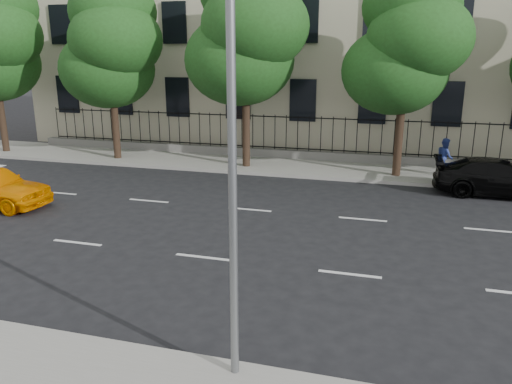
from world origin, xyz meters
TOP-DOWN VIEW (x-y plane):
  - ground at (0.00, 0.00)m, footprint 120.00×120.00m
  - far_sidewalk at (0.00, 14.00)m, footprint 60.00×4.00m
  - lane_markings at (0.00, 4.75)m, footprint 49.60×4.62m
  - iron_fence at (0.00, 15.70)m, footprint 30.00×0.50m
  - street_light at (2.50, -1.77)m, footprint 0.25×3.32m
  - tree_b at (-8.96, 13.36)m, footprint 5.53×5.12m
  - tree_c at (-1.96, 13.36)m, footprint 5.89×5.50m
  - tree_d at (5.04, 13.36)m, footprint 5.34×4.94m
  - black_sedan at (8.91, 11.45)m, footprint 4.98×2.06m
  - pedestrian_far at (7.03, 13.90)m, footprint 0.80×0.93m

SIDE VIEW (x-z plane):
  - ground at x=0.00m, z-range 0.00..0.00m
  - lane_markings at x=0.00m, z-range 0.00..0.01m
  - far_sidewalk at x=0.00m, z-range 0.00..0.15m
  - iron_fence at x=0.00m, z-range -0.45..1.75m
  - black_sedan at x=8.91m, z-range 0.00..1.44m
  - pedestrian_far at x=7.03m, z-range 0.15..1.80m
  - street_light at x=2.50m, z-range 1.12..9.17m
  - tree_d at x=5.04m, z-range 1.42..10.26m
  - tree_b at x=-8.96m, z-range 1.35..10.33m
  - tree_c at x=-1.96m, z-range 1.51..11.31m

